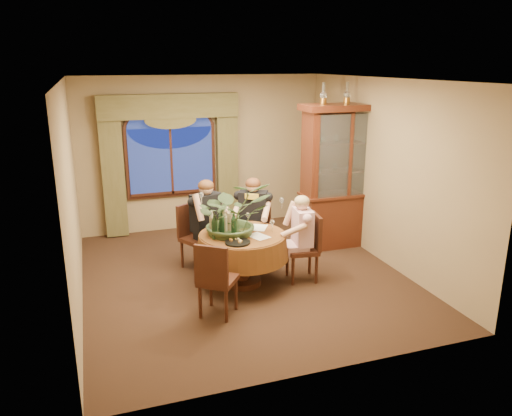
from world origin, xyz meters
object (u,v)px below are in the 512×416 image
object	(u,v)px
chair_right	(302,248)
wine_bottle_1	(222,224)
person_pink	(302,238)
wine_bottle_5	(212,223)
centerpiece_plant	(233,188)
oil_lamp_right	(370,92)
chair_front_left	(218,278)
chair_back_right	(255,233)
olive_bowl	(245,232)
person_back	(206,224)
china_cabinet	(343,177)
stoneware_vase	(231,222)
wine_bottle_0	(234,225)
wine_bottle_3	(214,227)
person_scarf	(253,220)
dining_table	(242,259)
wine_bottle_2	(221,221)
chair_back	(197,237)
oil_lamp_center	(347,93)
wine_bottle_4	(225,222)
oil_lamp_left	(323,93)

from	to	relation	value
chair_right	wine_bottle_1	xyz separation A→B (m)	(-1.13, 0.14, 0.44)
person_pink	wine_bottle_5	world-z (taller)	person_pink
person_pink	centerpiece_plant	bearing A→B (deg)	86.26
oil_lamp_right	chair_front_left	world-z (taller)	oil_lamp_right
chair_back_right	centerpiece_plant	xyz separation A→B (m)	(-0.53, -0.62, 0.91)
centerpiece_plant	olive_bowl	size ratio (longest dim) A/B	6.54
person_pink	person_back	size ratio (longest dim) A/B	0.91
china_cabinet	stoneware_vase	xyz separation A→B (m)	(-2.19, -0.88, -0.30)
chair_right	wine_bottle_0	xyz separation A→B (m)	(-0.99, 0.04, 0.44)
chair_front_left	wine_bottle_3	world-z (taller)	wine_bottle_3
chair_right	person_scarf	size ratio (longest dim) A/B	0.71
dining_table	wine_bottle_2	xyz separation A→B (m)	(-0.25, 0.16, 0.54)
centerpiece_plant	person_scarf	bearing A→B (deg)	52.31
chair_back	wine_bottle_5	xyz separation A→B (m)	(0.07, -0.68, 0.44)
stoneware_vase	chair_back_right	bearing A→B (deg)	46.82
person_back	person_scarf	size ratio (longest dim) A/B	1.02
oil_lamp_center	wine_bottle_0	xyz separation A→B (m)	(-2.21, -1.10, -1.63)
dining_table	oil_lamp_right	distance (m)	3.45
wine_bottle_3	wine_bottle_5	distance (m)	0.19
chair_back	chair_front_left	world-z (taller)	same
chair_back_right	wine_bottle_3	bearing A→B (deg)	74.10
chair_back_right	chair_front_left	world-z (taller)	same
wine_bottle_5	wine_bottle_1	bearing A→B (deg)	-40.50
chair_back_right	chair_back	xyz separation A→B (m)	(-0.88, 0.09, 0.00)
chair_back_right	wine_bottle_4	bearing A→B (deg)	75.30
dining_table	centerpiece_plant	xyz separation A→B (m)	(-0.11, 0.08, 1.01)
wine_bottle_2	wine_bottle_3	world-z (taller)	same
oil_lamp_right	olive_bowl	world-z (taller)	oil_lamp_right
person_scarf	wine_bottle_5	world-z (taller)	person_scarf
stoneware_vase	chair_front_left	bearing A→B (deg)	-115.91
person_back	wine_bottle_2	world-z (taller)	person_back
person_pink	wine_bottle_1	size ratio (longest dim) A/B	3.79
oil_lamp_center	olive_bowl	distance (m)	2.88
wine_bottle_1	wine_bottle_3	distance (m)	0.16
person_pink	wine_bottle_0	distance (m)	1.04
olive_bowl	wine_bottle_1	xyz separation A→B (m)	(-0.32, 0.02, 0.14)
oil_lamp_right	wine_bottle_2	xyz separation A→B (m)	(-2.73, -0.85, -1.63)
chair_right	person_pink	xyz separation A→B (m)	(0.01, 0.03, 0.14)
wine_bottle_5	wine_bottle_3	bearing A→B (deg)	-94.62
chair_back_right	wine_bottle_2	size ratio (longest dim) A/B	2.91
china_cabinet	oil_lamp_left	bearing A→B (deg)	180.00
wine_bottle_2	wine_bottle_5	distance (m)	0.15
chair_front_left	wine_bottle_0	world-z (taller)	wine_bottle_0
dining_table	wine_bottle_0	xyz separation A→B (m)	(-0.15, -0.09, 0.54)
dining_table	wine_bottle_4	bearing A→B (deg)	163.14
stoneware_vase	wine_bottle_3	distance (m)	0.35
chair_back	stoneware_vase	world-z (taller)	stoneware_vase
olive_bowl	wine_bottle_3	xyz separation A→B (m)	(-0.45, -0.07, 0.14)
olive_bowl	wine_bottle_3	bearing A→B (deg)	-171.16
wine_bottle_1	wine_bottle_4	xyz separation A→B (m)	(0.06, 0.05, 0.00)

